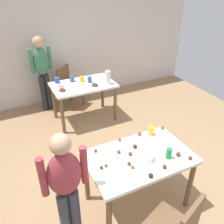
{
  "coord_description": "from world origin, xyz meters",
  "views": [
    {
      "loc": [
        -1.22,
        -1.81,
        2.52
      ],
      "look_at": [
        0.01,
        0.68,
        0.9
      ],
      "focal_mm": 38.23,
      "sensor_mm": 36.0,
      "label": 1
    }
  ],
  "objects": [
    {
      "name": "cake_ball_12",
      "position": [
        -0.21,
        -0.17,
        0.77
      ],
      "size": [
        0.04,
        0.04,
        0.04
      ],
      "primitive_type": "sphere",
      "color": "brown",
      "rests_on": "dining_table_near"
    },
    {
      "name": "mixing_bowl",
      "position": [
        0.01,
        -0.17,
        0.78
      ],
      "size": [
        0.16,
        0.16,
        0.06
      ],
      "primitive_type": "cylinder",
      "color": "white",
      "rests_on": "dining_table_near"
    },
    {
      "name": "cake_ball_14",
      "position": [
        -0.11,
        -0.42,
        0.78
      ],
      "size": [
        0.05,
        0.05,
        0.05
      ],
      "primitive_type": "sphere",
      "color": "#3D2319",
      "rests_on": "dining_table_near"
    },
    {
      "name": "dining_table_near",
      "position": [
        -0.04,
        -0.1,
        0.65
      ],
      "size": [
        1.18,
        0.75,
        0.75
      ],
      "color": "white",
      "rests_on": "ground_plane"
    },
    {
      "name": "cup_far_0",
      "position": [
        0.23,
        2.1,
        0.8
      ],
      "size": [
        0.08,
        0.08,
        0.11
      ],
      "primitive_type": "cylinder",
      "color": "#3351B2",
      "rests_on": "dining_table_far"
    },
    {
      "name": "cup_far_3",
      "position": [
        0.11,
        2.2,
        0.8
      ],
      "size": [
        0.08,
        0.08,
        0.1
      ],
      "primitive_type": "cylinder",
      "color": "yellow",
      "rests_on": "dining_table_far"
    },
    {
      "name": "donut_far_1",
      "position": [
        -0.31,
        2.12,
        0.77
      ],
      "size": [
        0.11,
        0.11,
        0.03
      ],
      "primitive_type": "torus",
      "color": "pink",
      "rests_on": "dining_table_far"
    },
    {
      "name": "fork_near",
      "position": [
        0.02,
        0.16,
        0.75
      ],
      "size": [
        0.17,
        0.02,
        0.01
      ],
      "primitive_type": "cube",
      "color": "silver",
      "rests_on": "dining_table_near"
    },
    {
      "name": "pitcher_far",
      "position": [
        0.51,
        1.89,
        0.87
      ],
      "size": [
        0.1,
        0.1,
        0.24
      ],
      "primitive_type": "cylinder",
      "color": "white",
      "rests_on": "dining_table_far"
    },
    {
      "name": "person_girl_near",
      "position": [
        -0.91,
        -0.2,
        0.82
      ],
      "size": [
        0.45,
        0.21,
        1.38
      ],
      "color": "#383D4C",
      "rests_on": "ground_plane"
    },
    {
      "name": "cup_far_1",
      "position": [
        -0.32,
        2.34,
        0.8
      ],
      "size": [
        0.09,
        0.09,
        0.1
      ],
      "primitive_type": "cylinder",
      "color": "#3351B2",
      "rests_on": "dining_table_far"
    },
    {
      "name": "cake_ball_3",
      "position": [
        -0.11,
        0.25,
        0.77
      ],
      "size": [
        0.04,
        0.04,
        0.04
      ],
      "primitive_type": "sphere",
      "color": "brown",
      "rests_on": "dining_table_near"
    },
    {
      "name": "wall_back",
      "position": [
        0.0,
        3.2,
        1.3
      ],
      "size": [
        6.4,
        0.1,
        2.6
      ],
      "primitive_type": "cube",
      "color": "silver",
      "rests_on": "ground_plane"
    },
    {
      "name": "cake_ball_11",
      "position": [
        -0.01,
        0.04,
        0.77
      ],
      "size": [
        0.05,
        0.05,
        0.05
      ],
      "primitive_type": "sphere",
      "color": "#3D2319",
      "rests_on": "dining_table_near"
    },
    {
      "name": "cake_ball_9",
      "position": [
        -0.22,
        0.05,
        0.77
      ],
      "size": [
        0.04,
        0.04,
        0.04
      ],
      "primitive_type": "sphere",
      "color": "brown",
      "rests_on": "dining_table_near"
    },
    {
      "name": "cup_far_2",
      "position": [
        -0.05,
        2.27,
        0.8
      ],
      "size": [
        0.09,
        0.09,
        0.1
      ],
      "primitive_type": "cylinder",
      "color": "#3351B2",
      "rests_on": "dining_table_far"
    },
    {
      "name": "cake_ball_6",
      "position": [
        -0.5,
        -0.09,
        0.77
      ],
      "size": [
        0.04,
        0.04,
        0.04
      ],
      "primitive_type": "sphere",
      "color": "brown",
      "rests_on": "dining_table_near"
    },
    {
      "name": "chair_far_table",
      "position": [
        -0.01,
        2.77,
        0.5
      ],
      "size": [
        0.56,
        0.56,
        0.87
      ],
      "color": "brown",
      "rests_on": "ground_plane"
    },
    {
      "name": "ground_plane",
      "position": [
        0.0,
        0.0,
        0.0
      ],
      "size": [
        6.4,
        6.4,
        0.0
      ],
      "primitive_type": "plane",
      "color": "#9E7A56"
    },
    {
      "name": "person_adult_far",
      "position": [
        -0.48,
        2.8,
        0.92
      ],
      "size": [
        0.45,
        0.27,
        1.53
      ],
      "color": "#28282D",
      "rests_on": "ground_plane"
    },
    {
      "name": "cup_near_0",
      "position": [
        0.31,
        0.19,
        0.81
      ],
      "size": [
        0.07,
        0.07,
        0.12
      ],
      "primitive_type": "cylinder",
      "color": "yellow",
      "rests_on": "dining_table_near"
    },
    {
      "name": "cake_ball_7",
      "position": [
        -0.44,
        -0.09,
        0.77
      ],
      "size": [
        0.04,
        0.04,
        0.04
      ],
      "primitive_type": "sphere",
      "color": "brown",
      "rests_on": "dining_table_near"
    },
    {
      "name": "donut_far_2",
      "position": [
        0.25,
        1.9,
        0.77
      ],
      "size": [
        0.12,
        0.12,
        0.04
      ],
      "primitive_type": "torus",
      "color": "brown",
      "rests_on": "dining_table_far"
    },
    {
      "name": "cake_ball_0",
      "position": [
        0.43,
        -0.39,
        0.77
      ],
      "size": [
        0.04,
        0.04,
        0.04
      ],
      "primitive_type": "sphere",
      "color": "brown",
      "rests_on": "dining_table_near"
    },
    {
      "name": "cake_ball_2",
      "position": [
        -0.45,
        0.18,
        0.77
      ],
      "size": [
        0.04,
        0.04,
        0.04
      ],
      "primitive_type": "sphere",
      "color": "brown",
      "rests_on": "dining_table_near"
    },
    {
      "name": "cake_ball_13",
      "position": [
        0.52,
        0.22,
        0.77
      ],
      "size": [
        0.04,
        0.04,
        0.04
      ],
      "primitive_type": "sphere",
      "color": "brown",
      "rests_on": "dining_table_near"
    },
    {
      "name": "cake_ball_1",
      "position": [
        0.35,
        -0.29,
        0.78
      ],
      "size": [
        0.05,
        0.05,
        0.05
      ],
      "primitive_type": "sphere",
      "color": "brown",
      "rests_on": "dining_table_near"
    },
    {
      "name": "dining_table_far",
      "position": [
        0.09,
        2.07,
        0.64
      ],
      "size": [
        1.15,
        0.72,
        0.75
      ],
      "color": "white",
      "rests_on": "ground_plane"
    },
    {
      "name": "donut_far_0",
      "position": [
        -0.34,
        1.94,
        0.77
      ],
      "size": [
        0.12,
        0.12,
        0.03
      ],
      "primitive_type": "torus",
      "color": "brown",
      "rests_on": "dining_table_far"
    },
    {
      "name": "soda_can",
      "position": [
        0.24,
        -0.26,
        0.81
      ],
      "size": [
        0.07,
        0.07,
        0.12
      ],
      "primitive_type": "cylinder",
      "color": "#198438",
      "rests_on": "dining_table_near"
    },
    {
      "name": "cake_ball_5",
      "position": [
        -0.2,
        -0.23,
        0.77
      ],
      "size": [
        0.04,
        0.04,
        0.04
      ],
      "primitive_type": "sphere",
      "color": "brown",
      "rests_on": "dining_table_near"
    },
    {
      "name": "cake_ball_10",
      "position": [
        -0.12,
        -0.04,
        0.77
      ],
      "size": [
        0.05,
        0.05,
        0.05
      ],
      "primitive_type": "sphere",
      "color": "brown",
      "rests_on": "dining_table_near"
    },
    {
      "name": "cake_ball_4",
      "position": [
        0.1,
        -0.38,
        0.77
      ],
      "size": [
        0.05,
        0.05,
        0.05
      ],
      "primitive_type": "sphere",
      "color": "brown",
      "rests_on": "dining_table_near"
    },
    {
      "name": "cake_ball_8",
      "position": [
        0.17,
        0.24,
        0.78
      ],
      "size": [
        0.05,
        0.05,
        0.05
      ],
      "primitive_type": "sphere",
      "color": "brown",
      "rests_on": "dining_table_near"
    }
  ]
}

